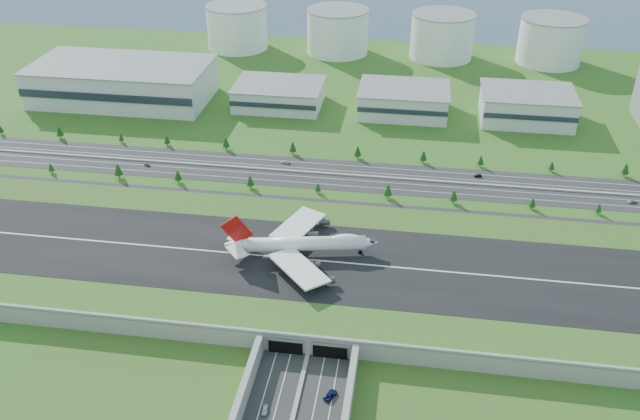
# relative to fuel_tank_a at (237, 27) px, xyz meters

# --- Properties ---
(ground) EXTENTS (1200.00, 1200.00, 0.00)m
(ground) POSITION_rel_fuel_tank_a_xyz_m (120.00, -310.00, -17.50)
(ground) COLOR #31551A
(ground) RESTS_ON ground
(airfield_deck) EXTENTS (520.00, 100.00, 9.20)m
(airfield_deck) POSITION_rel_fuel_tank_a_xyz_m (120.00, -310.09, -13.38)
(airfield_deck) COLOR gray
(airfield_deck) RESTS_ON ground
(north_expressway) EXTENTS (560.00, 36.00, 0.12)m
(north_expressway) POSITION_rel_fuel_tank_a_xyz_m (120.00, -215.00, -17.44)
(north_expressway) COLOR #28282B
(north_expressway) RESTS_ON ground
(tree_row) EXTENTS (504.42, 48.57, 8.49)m
(tree_row) POSITION_rel_fuel_tank_a_xyz_m (119.23, -215.92, -12.92)
(tree_row) COLOR #3D2819
(tree_row) RESTS_ON ground
(hangar_west) EXTENTS (120.00, 60.00, 25.00)m
(hangar_west) POSITION_rel_fuel_tank_a_xyz_m (-50.00, -125.00, -5.00)
(hangar_west) COLOR silver
(hangar_west) RESTS_ON ground
(hangar_mid_a) EXTENTS (58.00, 42.00, 15.00)m
(hangar_mid_a) POSITION_rel_fuel_tank_a_xyz_m (60.00, -120.00, -10.00)
(hangar_mid_a) COLOR silver
(hangar_mid_a) RESTS_ON ground
(hangar_mid_b) EXTENTS (58.00, 42.00, 17.00)m
(hangar_mid_b) POSITION_rel_fuel_tank_a_xyz_m (145.00, -120.00, -9.00)
(hangar_mid_b) COLOR silver
(hangar_mid_b) RESTS_ON ground
(hangar_mid_c) EXTENTS (58.00, 42.00, 19.00)m
(hangar_mid_c) POSITION_rel_fuel_tank_a_xyz_m (225.00, -120.00, -8.00)
(hangar_mid_c) COLOR silver
(hangar_mid_c) RESTS_ON ground
(fuel_tank_a) EXTENTS (50.00, 50.00, 35.00)m
(fuel_tank_a) POSITION_rel_fuel_tank_a_xyz_m (0.00, 0.00, 0.00)
(fuel_tank_a) COLOR white
(fuel_tank_a) RESTS_ON ground
(fuel_tank_b) EXTENTS (50.00, 50.00, 35.00)m
(fuel_tank_b) POSITION_rel_fuel_tank_a_xyz_m (85.00, 0.00, 0.00)
(fuel_tank_b) COLOR white
(fuel_tank_b) RESTS_ON ground
(fuel_tank_c) EXTENTS (50.00, 50.00, 35.00)m
(fuel_tank_c) POSITION_rel_fuel_tank_a_xyz_m (170.00, 0.00, 0.00)
(fuel_tank_c) COLOR white
(fuel_tank_c) RESTS_ON ground
(fuel_tank_d) EXTENTS (50.00, 50.00, 35.00)m
(fuel_tank_d) POSITION_rel_fuel_tank_a_xyz_m (255.00, 0.00, 0.00)
(fuel_tank_d) COLOR white
(fuel_tank_d) RESTS_ON ground
(bay_water) EXTENTS (1200.00, 260.00, 0.06)m
(bay_water) POSITION_rel_fuel_tank_a_xyz_m (120.00, 170.00, -17.47)
(bay_water) COLOR #374A69
(bay_water) RESTS_ON ground
(boeing_747) EXTENTS (68.24, 63.93, 21.27)m
(boeing_747) POSITION_rel_fuel_tank_a_xyz_m (108.44, -306.57, -3.47)
(boeing_747) COLOR white
(boeing_747) RESTS_ON airfield_deck
(car_0) EXTENTS (2.26, 4.94, 1.64)m
(car_0) POSITION_rel_fuel_tank_a_xyz_m (109.94, -389.83, -16.56)
(car_0) COLOR silver
(car_0) RESTS_ON ground
(car_2) EXTENTS (5.11, 6.71, 1.69)m
(car_2) POSITION_rel_fuel_tank_a_xyz_m (131.35, -379.86, -16.53)
(car_2) COLOR #0D1241
(car_2) RESTS_ON ground
(car_4) EXTENTS (4.31, 3.05, 1.36)m
(car_4) POSITION_rel_fuel_tank_a_xyz_m (3.07, -220.88, -16.70)
(car_4) COLOR #535458
(car_4) RESTS_ON ground
(car_5) EXTENTS (4.50, 2.53, 1.40)m
(car_5) POSITION_rel_fuel_tank_a_xyz_m (190.73, -205.78, -16.68)
(car_5) COLOR black
(car_5) RESTS_ON ground
(car_6) EXTENTS (5.34, 3.77, 1.35)m
(car_6) POSITION_rel_fuel_tank_a_xyz_m (269.47, -222.60, -16.70)
(car_6) COLOR #A5A4A9
(car_6) RESTS_ON ground
(car_7) EXTENTS (5.78, 3.13, 1.59)m
(car_7) POSITION_rel_fuel_tank_a_xyz_m (80.66, -205.53, -16.58)
(car_7) COLOR silver
(car_7) RESTS_ON ground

